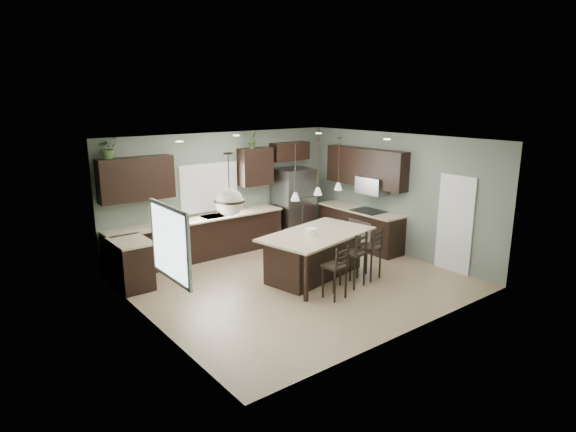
% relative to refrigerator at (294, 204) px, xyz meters
% --- Properties ---
extents(ground, '(6.00, 6.00, 0.00)m').
position_rel_refrigerator_xyz_m(ground, '(-1.78, -2.32, -0.93)').
color(ground, '#9E8466').
rests_on(ground, ground).
extents(pantry_door, '(0.04, 0.82, 2.04)m').
position_rel_refrigerator_xyz_m(pantry_door, '(1.20, -3.87, 0.09)').
color(pantry_door, white).
rests_on(pantry_door, ground).
extents(window_back, '(1.35, 0.02, 1.00)m').
position_rel_refrigerator_xyz_m(window_back, '(-2.18, 0.41, 0.62)').
color(window_back, white).
rests_on(window_back, room_shell).
extents(window_left, '(0.02, 1.10, 1.00)m').
position_rel_refrigerator_xyz_m(window_left, '(-4.76, -3.12, 0.62)').
color(window_left, white).
rests_on(window_left, room_shell).
extents(left_return_cabs, '(0.60, 0.90, 0.90)m').
position_rel_refrigerator_xyz_m(left_return_cabs, '(-4.48, -0.62, -0.48)').
color(left_return_cabs, black).
rests_on(left_return_cabs, ground).
extents(left_return_countertop, '(0.66, 0.96, 0.04)m').
position_rel_refrigerator_xyz_m(left_return_countertop, '(-4.46, -0.62, -0.01)').
color(left_return_countertop, '#BCAD8E').
rests_on(left_return_countertop, left_return_cabs).
extents(back_lower_cabs, '(4.20, 0.60, 0.90)m').
position_rel_refrigerator_xyz_m(back_lower_cabs, '(-2.63, 0.13, -0.48)').
color(back_lower_cabs, black).
rests_on(back_lower_cabs, ground).
extents(back_countertop, '(4.20, 0.66, 0.04)m').
position_rel_refrigerator_xyz_m(back_countertop, '(-2.63, 0.11, -0.01)').
color(back_countertop, '#BCAD8E').
rests_on(back_countertop, back_lower_cabs).
extents(sink_inset, '(0.70, 0.45, 0.01)m').
position_rel_refrigerator_xyz_m(sink_inset, '(-2.18, 0.11, 0.01)').
color(sink_inset, gray).
rests_on(sink_inset, back_countertop).
extents(faucet, '(0.02, 0.02, 0.28)m').
position_rel_refrigerator_xyz_m(faucet, '(-2.18, 0.08, 0.16)').
color(faucet, silver).
rests_on(faucet, back_countertop).
extents(back_upper_left, '(1.55, 0.34, 0.90)m').
position_rel_refrigerator_xyz_m(back_upper_left, '(-3.93, 0.26, 1.02)').
color(back_upper_left, black).
rests_on(back_upper_left, room_shell).
extents(back_upper_right, '(0.85, 0.34, 0.90)m').
position_rel_refrigerator_xyz_m(back_upper_right, '(-0.98, 0.26, 1.02)').
color(back_upper_right, black).
rests_on(back_upper_right, room_shell).
extents(fridge_header, '(1.05, 0.34, 0.45)m').
position_rel_refrigerator_xyz_m(fridge_header, '(0.07, 0.26, 1.32)').
color(fridge_header, black).
rests_on(fridge_header, room_shell).
extents(right_lower_cabs, '(0.60, 2.35, 0.90)m').
position_rel_refrigerator_xyz_m(right_lower_cabs, '(0.92, -1.45, -0.48)').
color(right_lower_cabs, black).
rests_on(right_lower_cabs, ground).
extents(right_countertop, '(0.66, 2.35, 0.04)m').
position_rel_refrigerator_xyz_m(right_countertop, '(0.90, -1.45, -0.01)').
color(right_countertop, '#BCAD8E').
rests_on(right_countertop, right_lower_cabs).
extents(cooktop, '(0.58, 0.75, 0.02)m').
position_rel_refrigerator_xyz_m(cooktop, '(0.90, -1.72, 0.02)').
color(cooktop, black).
rests_on(cooktop, right_countertop).
extents(wall_oven_front, '(0.01, 0.72, 0.60)m').
position_rel_refrigerator_xyz_m(wall_oven_front, '(0.62, -1.72, -0.48)').
color(wall_oven_front, gray).
rests_on(wall_oven_front, right_lower_cabs).
extents(right_upper_cabs, '(0.34, 2.35, 0.90)m').
position_rel_refrigerator_xyz_m(right_upper_cabs, '(1.05, -1.45, 1.02)').
color(right_upper_cabs, black).
rests_on(right_upper_cabs, room_shell).
extents(microwave, '(0.40, 0.75, 0.40)m').
position_rel_refrigerator_xyz_m(microwave, '(1.00, -1.72, 0.62)').
color(microwave, gray).
rests_on(microwave, right_upper_cabs).
extents(refrigerator, '(0.90, 0.74, 1.85)m').
position_rel_refrigerator_xyz_m(refrigerator, '(0.00, 0.00, 0.00)').
color(refrigerator, gray).
rests_on(refrigerator, ground).
extents(kitchen_island, '(2.57, 1.78, 0.92)m').
position_rel_refrigerator_xyz_m(kitchen_island, '(-1.28, -2.37, -0.46)').
color(kitchen_island, black).
rests_on(kitchen_island, ground).
extents(serving_dish, '(0.24, 0.24, 0.14)m').
position_rel_refrigerator_xyz_m(serving_dish, '(-1.48, -2.41, 0.07)').
color(serving_dish, white).
rests_on(serving_dish, kitchen_island).
extents(bar_stool_left, '(0.40, 0.40, 1.01)m').
position_rel_refrigerator_xyz_m(bar_stool_left, '(-1.75, -3.40, -0.42)').
color(bar_stool_left, black).
rests_on(bar_stool_left, ground).
extents(bar_stool_center, '(0.47, 0.47, 1.10)m').
position_rel_refrigerator_xyz_m(bar_stool_center, '(-1.07, -3.17, -0.38)').
color(bar_stool_center, black).
rests_on(bar_stool_center, ground).
extents(bar_stool_right, '(0.46, 0.46, 1.09)m').
position_rel_refrigerator_xyz_m(bar_stool_right, '(-0.52, -3.10, -0.38)').
color(bar_stool_right, black).
rests_on(bar_stool_right, ground).
extents(pendant_left, '(0.17, 0.17, 1.10)m').
position_rel_refrigerator_xyz_m(pendant_left, '(-1.97, -2.51, 1.32)').
color(pendant_left, silver).
rests_on(pendant_left, room_shell).
extents(pendant_center, '(0.17, 0.17, 1.10)m').
position_rel_refrigerator_xyz_m(pendant_center, '(-1.28, -2.37, 1.32)').
color(pendant_center, white).
rests_on(pendant_center, room_shell).
extents(pendant_right, '(0.17, 0.17, 1.10)m').
position_rel_refrigerator_xyz_m(pendant_right, '(-0.60, -2.23, 1.32)').
color(pendant_right, white).
rests_on(pendant_right, room_shell).
extents(chandelier, '(0.46, 0.46, 0.96)m').
position_rel_refrigerator_xyz_m(chandelier, '(-3.83, -3.26, 1.39)').
color(chandelier, '#F3E2C7').
rests_on(chandelier, room_shell).
extents(plant_back_left, '(0.43, 0.39, 0.44)m').
position_rel_refrigerator_xyz_m(plant_back_left, '(-4.45, 0.23, 1.70)').
color(plant_back_left, '#355224').
rests_on(plant_back_left, back_upper_left).
extents(plant_back_right, '(0.26, 0.22, 0.42)m').
position_rel_refrigerator_xyz_m(plant_back_right, '(-1.07, 0.23, 1.68)').
color(plant_back_right, '#365425').
rests_on(plant_back_right, back_upper_right).
extents(room_shell, '(6.00, 6.00, 6.00)m').
position_rel_refrigerator_xyz_m(room_shell, '(-1.78, -2.32, 0.77)').
color(room_shell, slate).
rests_on(room_shell, ground).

